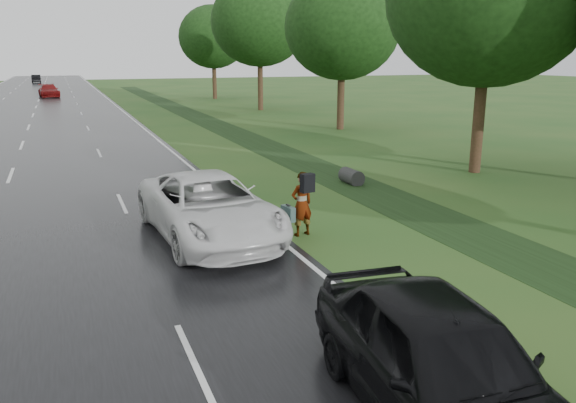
# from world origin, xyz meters

# --- Properties ---
(road) EXTENTS (14.00, 180.00, 0.04)m
(road) POSITION_xyz_m (0.00, 45.00, 0.02)
(road) COLOR black
(road) RESTS_ON ground
(edge_stripe_east) EXTENTS (0.12, 180.00, 0.01)m
(edge_stripe_east) POSITION_xyz_m (6.75, 45.00, 0.04)
(edge_stripe_east) COLOR silver
(edge_stripe_east) RESTS_ON road
(center_line) EXTENTS (0.12, 180.00, 0.01)m
(center_line) POSITION_xyz_m (0.00, 45.00, 0.04)
(center_line) COLOR silver
(center_line) RESTS_ON road
(drainage_ditch) EXTENTS (2.20, 120.00, 0.56)m
(drainage_ditch) POSITION_xyz_m (11.50, 18.71, 0.04)
(drainage_ditch) COLOR black
(drainage_ditch) RESTS_ON ground
(tree_east_c) EXTENTS (7.00, 7.00, 9.29)m
(tree_east_c) POSITION_xyz_m (18.20, 24.00, 6.14)
(tree_east_c) COLOR #372816
(tree_east_c) RESTS_ON ground
(tree_east_d) EXTENTS (8.00, 8.00, 10.76)m
(tree_east_d) POSITION_xyz_m (17.80, 38.00, 7.15)
(tree_east_d) COLOR #372816
(tree_east_d) RESTS_ON ground
(tree_east_f) EXTENTS (7.20, 7.20, 9.62)m
(tree_east_f) POSITION_xyz_m (17.50, 52.00, 6.37)
(tree_east_f) COLOR #372816
(tree_east_f) RESTS_ON ground
(pedestrian) EXTENTS (0.82, 0.63, 1.66)m
(pedestrian) POSITION_xyz_m (7.44, 5.13, 0.86)
(pedestrian) COLOR #A5998C
(pedestrian) RESTS_ON ground
(white_pickup) EXTENTS (2.95, 5.78, 1.56)m
(white_pickup) POSITION_xyz_m (5.21, 5.74, 0.82)
(white_pickup) COLOR silver
(white_pickup) RESTS_ON road
(dark_sedan) EXTENTS (2.40, 4.96, 1.63)m
(dark_sedan) POSITION_xyz_m (6.00, -2.53, 0.86)
(dark_sedan) COLOR black
(dark_sedan) RESTS_ON road
(far_car_red) EXTENTS (2.43, 4.94, 1.38)m
(far_car_red) POSITION_xyz_m (1.00, 60.87, 0.73)
(far_car_red) COLOR maroon
(far_car_red) RESTS_ON road
(far_car_dark) EXTENTS (1.50, 4.09, 1.34)m
(far_car_dark) POSITION_xyz_m (-1.33, 98.42, 0.71)
(far_car_dark) COLOR black
(far_car_dark) RESTS_ON road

